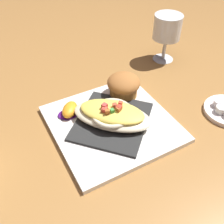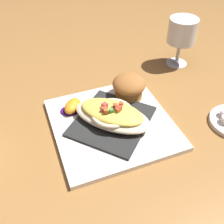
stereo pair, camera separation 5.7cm
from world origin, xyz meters
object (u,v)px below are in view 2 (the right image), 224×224
(square_plate, at_px, (112,124))
(gratin_dish, at_px, (112,114))
(orange_garnish, at_px, (72,107))
(muffin, at_px, (129,86))
(stemmed_glass, at_px, (182,33))

(square_plate, bearing_deg, gratin_dish, -39.46)
(gratin_dish, bearing_deg, orange_garnish, -136.08)
(muffin, xyz_separation_m, stemmed_glass, (-0.10, 0.21, 0.05))
(square_plate, xyz_separation_m, muffin, (-0.07, 0.07, 0.04))
(square_plate, bearing_deg, orange_garnish, -136.05)
(square_plate, xyz_separation_m, gratin_dish, (0.00, -0.00, 0.03))
(orange_garnish, relative_size, stemmed_glass, 0.46)
(gratin_dish, height_order, muffin, muffin)
(square_plate, distance_m, orange_garnish, 0.10)
(gratin_dish, xyz_separation_m, muffin, (-0.07, 0.07, 0.01))
(gratin_dish, xyz_separation_m, stemmed_glass, (-0.17, 0.28, 0.06))
(square_plate, bearing_deg, muffin, 133.22)
(square_plate, relative_size, stemmed_glass, 1.88)
(gratin_dish, distance_m, stemmed_glass, 0.33)
(square_plate, height_order, orange_garnish, orange_garnish)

